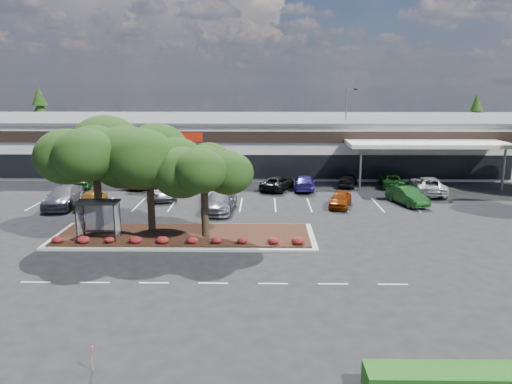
{
  "coord_description": "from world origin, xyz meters",
  "views": [
    {
      "loc": [
        3.47,
        -28.98,
        10.57
      ],
      "look_at": [
        2.92,
        6.91,
        2.6
      ],
      "focal_mm": 35.0,
      "sensor_mm": 36.0,
      "label": 1
    }
  ],
  "objects_px": {
    "survey_stake": "(92,355)",
    "light_pole": "(346,137)",
    "car_0": "(64,197)",
    "car_1": "(90,199)"
  },
  "relations": [
    {
      "from": "car_1",
      "to": "survey_stake",
      "type": "bearing_deg",
      "value": -63.38
    },
    {
      "from": "survey_stake",
      "to": "light_pole",
      "type": "bearing_deg",
      "value": 68.67
    },
    {
      "from": "car_0",
      "to": "car_1",
      "type": "distance_m",
      "value": 2.41
    },
    {
      "from": "car_0",
      "to": "survey_stake",
      "type": "bearing_deg",
      "value": -69.0
    },
    {
      "from": "car_1",
      "to": "light_pole",
      "type": "bearing_deg",
      "value": 40.26
    },
    {
      "from": "light_pole",
      "to": "survey_stake",
      "type": "distance_m",
      "value": 43.42
    },
    {
      "from": "survey_stake",
      "to": "car_1",
      "type": "xyz_separation_m",
      "value": [
        -8.52,
        24.77,
        0.03
      ]
    },
    {
      "from": "light_pole",
      "to": "car_1",
      "type": "xyz_separation_m",
      "value": [
        -24.25,
        -15.52,
        -3.71
      ]
    },
    {
      "from": "light_pole",
      "to": "survey_stake",
      "type": "height_order",
      "value": "light_pole"
    },
    {
      "from": "survey_stake",
      "to": "car_0",
      "type": "bearing_deg",
      "value": 113.6
    }
  ]
}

